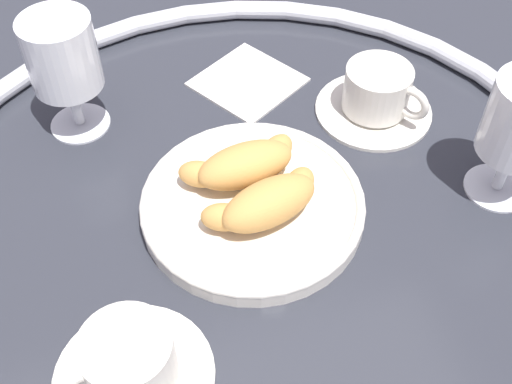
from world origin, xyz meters
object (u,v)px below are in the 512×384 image
(pastry_plate, at_px, (256,204))
(juice_glass_left, at_px, (63,59))
(coffee_cup_far, at_px, (129,365))
(croissant_large, at_px, (267,202))
(folded_napkin, at_px, (248,81))
(coffee_cup_near, at_px, (377,95))
(croissant_small, at_px, (242,164))

(pastry_plate, distance_m, juice_glass_left, 0.25)
(coffee_cup_far, relative_size, juice_glass_left, 0.97)
(croissant_large, xyz_separation_m, folded_napkin, (0.04, 0.22, -0.04))
(coffee_cup_near, xyz_separation_m, juice_glass_left, (-0.33, 0.07, 0.07))
(croissant_small, distance_m, coffee_cup_far, 0.23)
(croissant_large, height_order, coffee_cup_far, croissant_large)
(juice_glass_left, bearing_deg, croissant_small, -43.82)
(pastry_plate, xyz_separation_m, coffee_cup_far, (-0.15, -0.15, 0.01))
(folded_napkin, bearing_deg, coffee_cup_far, -118.97)
(coffee_cup_far, xyz_separation_m, folded_napkin, (0.19, 0.35, -0.02))
(croissant_small, relative_size, coffee_cup_far, 1.00)
(croissant_small, relative_size, folded_napkin, 1.23)
(croissant_large, relative_size, folded_napkin, 1.20)
(croissant_large, bearing_deg, pastry_plate, 100.59)
(croissant_small, xyz_separation_m, juice_glass_left, (-0.15, 0.15, 0.05))
(pastry_plate, distance_m, croissant_large, 0.04)
(juice_glass_left, bearing_deg, folded_napkin, 5.72)
(croissant_small, xyz_separation_m, coffee_cup_near, (0.18, 0.08, -0.01))
(croissant_small, bearing_deg, juice_glass_left, 136.18)
(coffee_cup_near, bearing_deg, pastry_plate, -148.14)
(croissant_small, relative_size, juice_glass_left, 0.97)
(pastry_plate, bearing_deg, folded_napkin, 77.44)
(coffee_cup_near, distance_m, folded_napkin, 0.16)
(croissant_large, xyz_separation_m, coffee_cup_far, (-0.15, -0.12, -0.01))
(pastry_plate, xyz_separation_m, coffee_cup_near, (0.17, 0.11, 0.01))
(croissant_large, bearing_deg, juice_glass_left, 129.18)
(coffee_cup_near, bearing_deg, folded_napkin, 144.78)
(croissant_large, distance_m, juice_glass_left, 0.27)
(pastry_plate, bearing_deg, croissant_large, -79.41)
(croissant_large, relative_size, coffee_cup_near, 0.97)
(pastry_plate, xyz_separation_m, juice_glass_left, (-0.16, 0.18, 0.08))
(pastry_plate, distance_m, croissant_small, 0.04)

